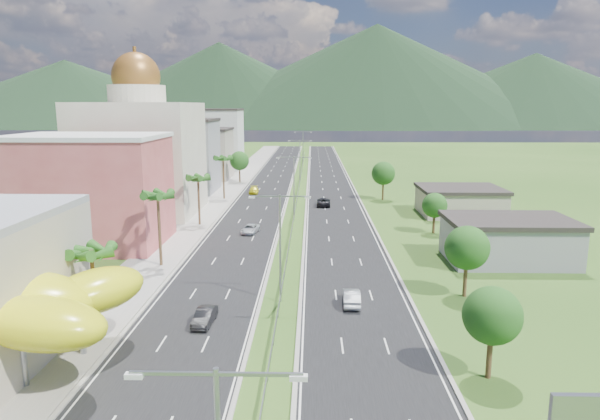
{
  "coord_description": "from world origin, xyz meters",
  "views": [
    {
      "loc": [
        3.14,
        -41.12,
        19.46
      ],
      "look_at": [
        1.68,
        22.53,
        7.0
      ],
      "focal_mm": 32.0,
      "sensor_mm": 36.0,
      "label": 1
    }
  ],
  "objects": [
    {
      "name": "ground",
      "position": [
        0.0,
        0.0,
        0.0
      ],
      "size": [
        500.0,
        500.0,
        0.0
      ],
      "primitive_type": "plane",
      "color": "#2D5119",
      "rests_on": "ground"
    },
    {
      "name": "road_left",
      "position": [
        -7.5,
        90.0,
        0.02
      ],
      "size": [
        11.0,
        260.0,
        0.04
      ],
      "primitive_type": "cube",
      "color": "black",
      "rests_on": "ground"
    },
    {
      "name": "road_right",
      "position": [
        7.5,
        90.0,
        0.02
      ],
      "size": [
        11.0,
        260.0,
        0.04
      ],
      "primitive_type": "cube",
      "color": "black",
      "rests_on": "ground"
    },
    {
      "name": "sidewalk_left",
      "position": [
        -17.0,
        90.0,
        0.06
      ],
      "size": [
        7.0,
        260.0,
        0.12
      ],
      "primitive_type": "cube",
      "color": "gray",
      "rests_on": "ground"
    },
    {
      "name": "median_guardrail",
      "position": [
        0.0,
        71.99,
        0.62
      ],
      "size": [
        0.1,
        216.06,
        0.76
      ],
      "color": "gray",
      "rests_on": "ground"
    },
    {
      "name": "streetlight_median_b",
      "position": [
        0.0,
        10.0,
        6.75
      ],
      "size": [
        6.04,
        0.25,
        11.0
      ],
      "color": "gray",
      "rests_on": "ground"
    },
    {
      "name": "streetlight_median_c",
      "position": [
        0.0,
        50.0,
        6.75
      ],
      "size": [
        6.04,
        0.25,
        11.0
      ],
      "color": "gray",
      "rests_on": "ground"
    },
    {
      "name": "streetlight_median_d",
      "position": [
        0.0,
        95.0,
        6.75
      ],
      "size": [
        6.04,
        0.25,
        11.0
      ],
      "color": "gray",
      "rests_on": "ground"
    },
    {
      "name": "streetlight_median_e",
      "position": [
        0.0,
        140.0,
        6.75
      ],
      "size": [
        6.04,
        0.25,
        11.0
      ],
      "color": "gray",
      "rests_on": "ground"
    },
    {
      "name": "lime_canopy",
      "position": [
        -20.0,
        -4.0,
        4.99
      ],
      "size": [
        18.0,
        15.0,
        7.4
      ],
      "color": "#CCCE14",
      "rests_on": "ground"
    },
    {
      "name": "pink_shophouse",
      "position": [
        -28.0,
        32.0,
        7.5
      ],
      "size": [
        20.0,
        15.0,
        15.0
      ],
      "primitive_type": "cube",
      "color": "#B74B4B",
      "rests_on": "ground"
    },
    {
      "name": "domed_building",
      "position": [
        -28.0,
        55.0,
        11.35
      ],
      "size": [
        20.0,
        20.0,
        28.7
      ],
      "color": "#C0B49F",
      "rests_on": "ground"
    },
    {
      "name": "midrise_grey",
      "position": [
        -27.0,
        80.0,
        8.0
      ],
      "size": [
        16.0,
        15.0,
        16.0
      ],
      "primitive_type": "cube",
      "color": "gray",
      "rests_on": "ground"
    },
    {
      "name": "midrise_beige",
      "position": [
        -27.0,
        102.0,
        6.5
      ],
      "size": [
        16.0,
        15.0,
        13.0
      ],
      "primitive_type": "cube",
      "color": "#9F9683",
      "rests_on": "ground"
    },
    {
      "name": "midrise_white",
      "position": [
        -27.0,
        125.0,
        9.0
      ],
      "size": [
        16.0,
        15.0,
        18.0
      ],
      "primitive_type": "cube",
      "color": "silver",
      "rests_on": "ground"
    },
    {
      "name": "shed_near",
      "position": [
        28.0,
        25.0,
        2.5
      ],
      "size": [
        15.0,
        10.0,
        5.0
      ],
      "primitive_type": "cube",
      "color": "gray",
      "rests_on": "ground"
    },
    {
      "name": "shed_far",
      "position": [
        30.0,
        55.0,
        2.2
      ],
      "size": [
        14.0,
        12.0,
        4.4
      ],
      "primitive_type": "cube",
      "color": "#9F9683",
      "rests_on": "ground"
    },
    {
      "name": "palm_tree_b",
      "position": [
        -15.5,
        2.0,
        7.06
      ],
      "size": [
        3.6,
        3.6,
        8.1
      ],
      "color": "#47301C",
      "rests_on": "ground"
    },
    {
      "name": "palm_tree_c",
      "position": [
        -15.5,
        22.0,
        8.5
      ],
      "size": [
        3.6,
        3.6,
        9.6
      ],
      "color": "#47301C",
      "rests_on": "ground"
    },
    {
      "name": "palm_tree_d",
      "position": [
        -15.5,
        45.0,
        7.54
      ],
      "size": [
        3.6,
        3.6,
        8.6
      ],
      "color": "#47301C",
      "rests_on": "ground"
    },
    {
      "name": "palm_tree_e",
      "position": [
        -15.5,
        70.0,
        8.31
      ],
      "size": [
        3.6,
        3.6,
        9.4
      ],
      "color": "#47301C",
      "rests_on": "ground"
    },
    {
      "name": "leafy_tree_lfar",
      "position": [
        -15.5,
        95.0,
        5.58
      ],
      "size": [
        4.9,
        4.9,
        8.05
      ],
      "color": "#47301C",
      "rests_on": "ground"
    },
    {
      "name": "leafy_tree_ra",
      "position": [
        16.0,
        -5.0,
        4.78
      ],
      "size": [
        4.2,
        4.2,
        6.9
      ],
      "color": "#47301C",
      "rests_on": "ground"
    },
    {
      "name": "leafy_tree_rb",
      "position": [
        19.0,
        12.0,
        5.18
      ],
      "size": [
        4.55,
        4.55,
        7.47
      ],
      "color": "#47301C",
      "rests_on": "ground"
    },
    {
      "name": "leafy_tree_rc",
      "position": [
        22.0,
        40.0,
        4.37
      ],
      "size": [
        3.85,
        3.85,
        6.33
      ],
      "color": "#47301C",
      "rests_on": "ground"
    },
    {
      "name": "leafy_tree_rd",
      "position": [
        18.0,
        70.0,
        5.58
      ],
      "size": [
        4.9,
        4.9,
        8.05
      ],
      "color": "#47301C",
      "rests_on": "ground"
    },
    {
      "name": "mountain_ridge",
      "position": [
        60.0,
        450.0,
        0.0
      ],
      "size": [
        860.0,
        140.0,
        90.0
      ],
      "primitive_type": null,
      "color": "black",
      "rests_on": "ground"
    },
    {
      "name": "car_dark_left",
      "position": [
        -6.53,
        4.18,
        0.75
      ],
      "size": [
        1.79,
        4.41,
        1.42
      ],
      "primitive_type": "imported",
      "rotation": [
        0.0,
        0.0,
        -0.07
      ],
      "color": "black",
      "rests_on": "road_left"
    },
    {
      "name": "car_silver_mid_left",
      "position": [
        -6.43,
        39.32,
        0.69
      ],
      "size": [
        2.79,
        4.94,
        1.3
      ],
      "primitive_type": "imported",
      "rotation": [
        0.0,
        0.0,
        -0.14
      ],
      "color": "#B8BCC1",
      "rests_on": "road_left"
    },
    {
      "name": "car_yellow_far_left",
      "position": [
        -10.0,
        77.44,
        0.77
      ],
      "size": [
        2.35,
        5.14,
        1.46
      ],
      "primitive_type": "imported",
      "rotation": [
        0.0,
        0.0,
        0.06
      ],
      "color": "gold",
      "rests_on": "road_left"
    },
    {
      "name": "car_silver_right",
      "position": [
        7.1,
        9.28,
        0.81
      ],
      "size": [
        1.76,
        4.72,
        1.54
      ],
      "primitive_type": "imported",
      "rotation": [
        0.0,
        0.0,
        3.11
      ],
      "color": "#A2A5AA",
      "rests_on": "road_right"
    },
    {
      "name": "car_dark_far_right",
      "position": [
        5.41,
        62.53,
        0.83
      ],
      "size": [
        2.76,
        5.72,
        1.57
      ],
      "primitive_type": "imported",
      "rotation": [
        0.0,
        0.0,
        3.11
      ],
      "color": "black",
      "rests_on": "road_right"
    }
  ]
}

